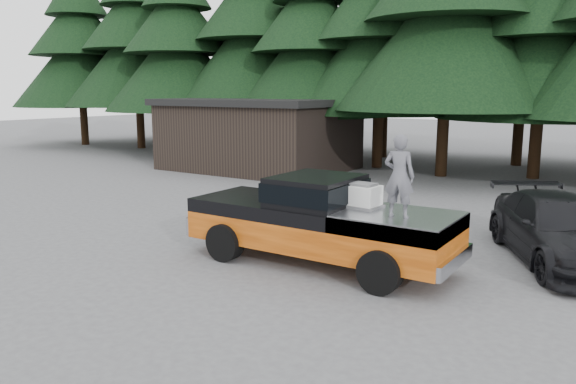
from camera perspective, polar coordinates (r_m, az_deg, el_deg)
The scene contains 7 objects.
ground at distance 12.22m, azimuth -2.10°, elevation -7.40°, with size 120.00×120.00×0.00m, color #4C4D4F.
pickup_truck at distance 12.14m, azimuth 3.24°, elevation -4.27°, with size 6.00×2.04×1.33m, color #D36417, non-canonical shape.
truck_cab at distance 11.98m, azimuth 2.87°, elevation 0.24°, with size 1.66×1.90×0.59m, color black.
air_compressor at distance 11.63m, azimuth 7.61°, elevation -0.51°, with size 0.65×0.54×0.44m, color silver.
man_on_bed at distance 10.76m, azimuth 11.23°, elevation 1.59°, with size 0.58×0.38×1.59m, color #57575E.
parked_car at distance 13.59m, azimuth 25.96°, elevation -3.45°, with size 2.04×5.02×1.46m, color black.
utility_building at distance 26.72m, azimuth -2.94°, elevation 5.94°, with size 8.40×6.40×3.30m.
Camera 1 is at (6.77, -9.47, 3.73)m, focal length 35.00 mm.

